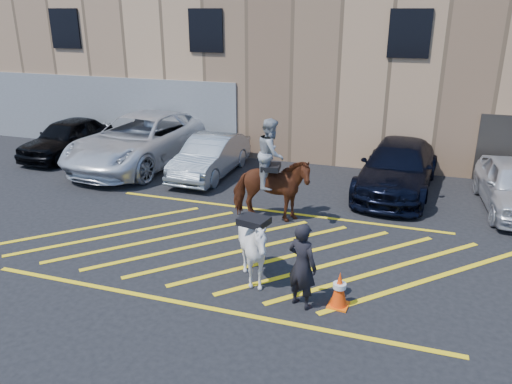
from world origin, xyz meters
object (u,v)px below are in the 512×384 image
(saddled_white, at_px, (254,249))
(mounted_bay, at_px, (271,181))
(traffic_cone, at_px, (339,289))
(car_silver_sedan, at_px, (210,156))
(car_white_pickup, at_px, (142,140))
(handler, at_px, (302,265))
(car_black_suv, at_px, (68,138))
(car_blue_suv, at_px, (398,168))

(saddled_white, bearing_deg, mounted_bay, 100.74)
(mounted_bay, relative_size, traffic_cone, 3.80)
(car_silver_sedan, relative_size, mounted_bay, 1.47)
(car_white_pickup, bearing_deg, saddled_white, -40.81)
(car_silver_sedan, distance_m, handler, 8.29)
(car_black_suv, xyz_separation_m, car_silver_sedan, (6.09, -0.50, -0.05))
(car_blue_suv, bearing_deg, car_black_suv, -175.44)
(car_blue_suv, bearing_deg, handler, -95.46)
(traffic_cone, bearing_deg, car_black_suv, 148.42)
(car_black_suv, distance_m, traffic_cone, 13.55)
(mounted_bay, distance_m, traffic_cone, 4.31)
(handler, relative_size, mounted_bay, 0.62)
(car_blue_suv, bearing_deg, saddled_white, -104.89)
(saddled_white, height_order, traffic_cone, saddled_white)
(car_silver_sedan, xyz_separation_m, car_blue_suv, (6.09, 0.40, 0.08))
(car_white_pickup, height_order, saddled_white, car_white_pickup)
(handler, bearing_deg, car_white_pickup, -19.50)
(saddled_white, relative_size, traffic_cone, 2.31)
(mounted_bay, bearing_deg, traffic_cone, -55.49)
(traffic_cone, bearing_deg, handler, -164.23)
(car_black_suv, distance_m, car_blue_suv, 12.18)
(saddled_white, bearing_deg, car_white_pickup, 133.82)
(handler, relative_size, traffic_cone, 2.34)
(car_white_pickup, bearing_deg, handler, -38.22)
(handler, distance_m, traffic_cone, 0.87)
(handler, height_order, mounted_bay, mounted_bay)
(car_silver_sedan, height_order, handler, handler)
(car_blue_suv, height_order, mounted_bay, mounted_bay)
(saddled_white, bearing_deg, car_blue_suv, 70.07)
(car_silver_sedan, bearing_deg, car_blue_suv, 5.01)
(handler, xyz_separation_m, traffic_cone, (0.69, 0.19, -0.49))
(car_silver_sedan, distance_m, car_blue_suv, 6.10)
(car_black_suv, height_order, traffic_cone, car_black_suv)
(car_silver_sedan, relative_size, handler, 2.38)
(car_silver_sedan, xyz_separation_m, saddled_white, (3.65, -6.32, 0.13))
(handler, xyz_separation_m, mounted_bay, (-1.72, 3.69, 0.26))
(car_black_suv, xyz_separation_m, car_blue_suv, (12.18, -0.10, 0.03))
(mounted_bay, bearing_deg, car_silver_sedan, 134.49)
(car_white_pickup, distance_m, handler, 10.50)
(car_black_suv, distance_m, car_white_pickup, 3.25)
(car_blue_suv, bearing_deg, traffic_cone, -90.21)
(car_black_suv, relative_size, car_silver_sedan, 1.04)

